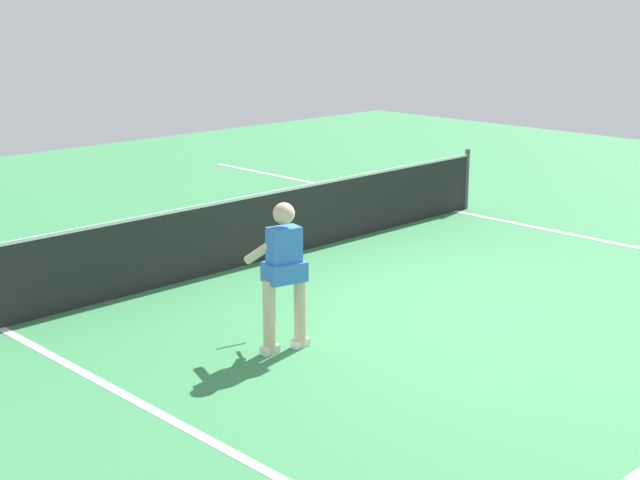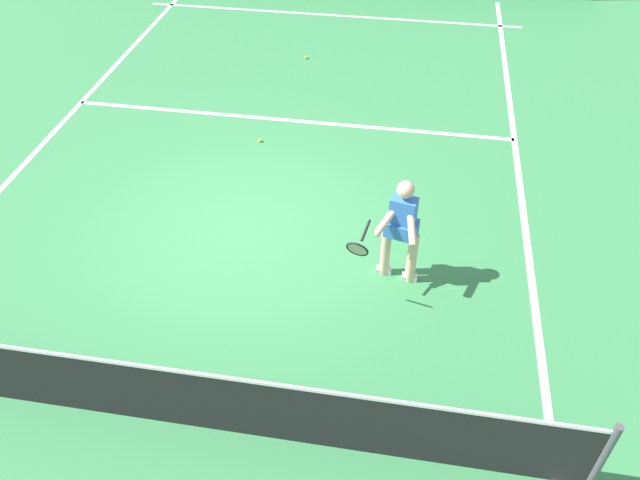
# 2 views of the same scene
# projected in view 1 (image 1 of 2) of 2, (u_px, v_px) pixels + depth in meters

# --- Properties ---
(ground_plane) EXTENTS (27.88, 27.88, 0.00)m
(ground_plane) POSITION_uv_depth(u_px,v_px,m) (468.00, 313.00, 10.53)
(ground_plane) COLOR #38844C
(sideline_left_marking) EXTENTS (0.10, 19.44, 0.01)m
(sideline_left_marking) POSITION_uv_depth(u_px,v_px,m) (180.00, 424.00, 7.78)
(sideline_left_marking) COLOR white
(sideline_left_marking) RESTS_ON ground
(sideline_right_marking) EXTENTS (0.10, 19.44, 0.01)m
(sideline_right_marking) POSITION_uv_depth(u_px,v_px,m) (637.00, 248.00, 13.29)
(sideline_right_marking) COLOR white
(sideline_right_marking) RESTS_ON ground
(court_net) EXTENTS (8.80, 0.08, 1.03)m
(court_net) POSITION_uv_depth(u_px,v_px,m) (276.00, 224.00, 12.68)
(court_net) COLOR #4C4C51
(court_net) RESTS_ON ground
(tennis_player) EXTENTS (0.92, 0.90, 1.55)m
(tennis_player) POSITION_uv_depth(u_px,v_px,m) (284.00, 270.00, 9.25)
(tennis_player) COLOR beige
(tennis_player) RESTS_ON ground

